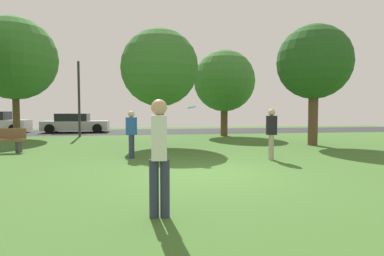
{
  "coord_description": "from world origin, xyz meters",
  "views": [
    {
      "loc": [
        -1.65,
        -7.73,
        1.57
      ],
      "look_at": [
        0.0,
        2.18,
        1.01
      ],
      "focal_mm": 29.7,
      "sensor_mm": 36.0,
      "label": 1
    }
  ],
  "objects_px": {
    "person_thrower": "(271,132)",
    "person_catcher": "(131,132)",
    "parked_car_silver": "(75,124)",
    "oak_tree_left": "(160,68)",
    "park_bench": "(2,140)",
    "maple_tree_near": "(15,59)",
    "frisbee_disc": "(192,107)",
    "street_lamp_post": "(79,99)",
    "person_bystander": "(159,152)",
    "oak_tree_center": "(314,63)",
    "birch_tree_lone": "(224,81)"
  },
  "relations": [
    {
      "from": "person_thrower",
      "to": "person_catcher",
      "type": "bearing_deg",
      "value": -0.0
    },
    {
      "from": "parked_car_silver",
      "to": "oak_tree_left",
      "type": "bearing_deg",
      "value": -60.44
    },
    {
      "from": "oak_tree_left",
      "to": "park_bench",
      "type": "distance_m",
      "value": 6.81
    },
    {
      "from": "oak_tree_left",
      "to": "parked_car_silver",
      "type": "distance_m",
      "value": 11.36
    },
    {
      "from": "maple_tree_near",
      "to": "parked_car_silver",
      "type": "xyz_separation_m",
      "value": [
        2.52,
        3.92,
        -3.93
      ]
    },
    {
      "from": "frisbee_disc",
      "to": "street_lamp_post",
      "type": "distance_m",
      "value": 11.16
    },
    {
      "from": "person_bystander",
      "to": "frisbee_disc",
      "type": "distance_m",
      "value": 5.7
    },
    {
      "from": "frisbee_disc",
      "to": "street_lamp_post",
      "type": "relative_size",
      "value": 0.08
    },
    {
      "from": "maple_tree_near",
      "to": "park_bench",
      "type": "bearing_deg",
      "value": -74.3
    },
    {
      "from": "parked_car_silver",
      "to": "maple_tree_near",
      "type": "bearing_deg",
      "value": -122.73
    },
    {
      "from": "person_thrower",
      "to": "park_bench",
      "type": "distance_m",
      "value": 9.74
    },
    {
      "from": "frisbee_disc",
      "to": "oak_tree_center",
      "type": "bearing_deg",
      "value": 27.36
    },
    {
      "from": "person_thrower",
      "to": "birch_tree_lone",
      "type": "bearing_deg",
      "value": -81.8
    },
    {
      "from": "person_thrower",
      "to": "park_bench",
      "type": "bearing_deg",
      "value": -5.13
    },
    {
      "from": "person_bystander",
      "to": "parked_car_silver",
      "type": "distance_m",
      "value": 19.73
    },
    {
      "from": "oak_tree_left",
      "to": "maple_tree_near",
      "type": "height_order",
      "value": "maple_tree_near"
    },
    {
      "from": "maple_tree_near",
      "to": "frisbee_disc",
      "type": "height_order",
      "value": "maple_tree_near"
    },
    {
      "from": "person_catcher",
      "to": "person_thrower",
      "type": "bearing_deg",
      "value": 0.0
    },
    {
      "from": "parked_car_silver",
      "to": "park_bench",
      "type": "xyz_separation_m",
      "value": [
        -0.53,
        -11.02,
        -0.16
      ]
    },
    {
      "from": "frisbee_disc",
      "to": "parked_car_silver",
      "type": "distance_m",
      "value": 15.03
    },
    {
      "from": "person_catcher",
      "to": "oak_tree_center",
      "type": "bearing_deg",
      "value": 32.75
    },
    {
      "from": "maple_tree_near",
      "to": "person_catcher",
      "type": "bearing_deg",
      "value": -53.72
    },
    {
      "from": "maple_tree_near",
      "to": "person_thrower",
      "type": "bearing_deg",
      "value": -42.89
    },
    {
      "from": "birch_tree_lone",
      "to": "person_catcher",
      "type": "xyz_separation_m",
      "value": [
        -5.43,
        -8.39,
        -2.52
      ]
    },
    {
      "from": "oak_tree_left",
      "to": "person_bystander",
      "type": "relative_size",
      "value": 2.99
    },
    {
      "from": "person_thrower",
      "to": "frisbee_disc",
      "type": "distance_m",
      "value": 2.64
    },
    {
      "from": "person_bystander",
      "to": "parked_car_silver",
      "type": "relative_size",
      "value": 0.39
    },
    {
      "from": "frisbee_disc",
      "to": "birch_tree_lone",
      "type": "bearing_deg",
      "value": 68.54
    },
    {
      "from": "oak_tree_center",
      "to": "park_bench",
      "type": "height_order",
      "value": "oak_tree_center"
    },
    {
      "from": "frisbee_disc",
      "to": "parked_car_silver",
      "type": "xyz_separation_m",
      "value": [
        -6.19,
        13.66,
        -1.05
      ]
    },
    {
      "from": "frisbee_disc",
      "to": "person_thrower",
      "type": "bearing_deg",
      "value": -14.49
    },
    {
      "from": "person_bystander",
      "to": "street_lamp_post",
      "type": "relative_size",
      "value": 0.39
    },
    {
      "from": "birch_tree_lone",
      "to": "park_bench",
      "type": "xyz_separation_m",
      "value": [
        -10.21,
        -6.26,
        -2.91
      ]
    },
    {
      "from": "oak_tree_left",
      "to": "maple_tree_near",
      "type": "relative_size",
      "value": 0.75
    },
    {
      "from": "oak_tree_left",
      "to": "street_lamp_post",
      "type": "distance_m",
      "value": 7.38
    },
    {
      "from": "frisbee_disc",
      "to": "parked_car_silver",
      "type": "relative_size",
      "value": 0.08
    },
    {
      "from": "person_catcher",
      "to": "street_lamp_post",
      "type": "distance_m",
      "value": 10.0
    },
    {
      "from": "person_bystander",
      "to": "park_bench",
      "type": "height_order",
      "value": "person_bystander"
    },
    {
      "from": "birch_tree_lone",
      "to": "street_lamp_post",
      "type": "height_order",
      "value": "birch_tree_lone"
    },
    {
      "from": "person_catcher",
      "to": "person_bystander",
      "type": "distance_m",
      "value": 6.01
    },
    {
      "from": "maple_tree_near",
      "to": "parked_car_silver",
      "type": "relative_size",
      "value": 1.55
    },
    {
      "from": "oak_tree_center",
      "to": "person_catcher",
      "type": "height_order",
      "value": "oak_tree_center"
    },
    {
      "from": "frisbee_disc",
      "to": "park_bench",
      "type": "distance_m",
      "value": 7.32
    },
    {
      "from": "birch_tree_lone",
      "to": "maple_tree_near",
      "type": "xyz_separation_m",
      "value": [
        -12.21,
        0.84,
        1.18
      ]
    },
    {
      "from": "person_catcher",
      "to": "park_bench",
      "type": "bearing_deg",
      "value": 170.45
    },
    {
      "from": "maple_tree_near",
      "to": "person_catcher",
      "type": "xyz_separation_m",
      "value": [
        6.78,
        -9.23,
        -3.7
      ]
    },
    {
      "from": "person_catcher",
      "to": "park_bench",
      "type": "distance_m",
      "value": 5.25
    },
    {
      "from": "birch_tree_lone",
      "to": "parked_car_silver",
      "type": "xyz_separation_m",
      "value": [
        -9.69,
        4.77,
        -2.75
      ]
    },
    {
      "from": "oak_tree_center",
      "to": "person_thrower",
      "type": "xyz_separation_m",
      "value": [
        -3.62,
        -3.77,
        -2.82
      ]
    },
    {
      "from": "oak_tree_left",
      "to": "street_lamp_post",
      "type": "bearing_deg",
      "value": 127.83
    }
  ]
}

